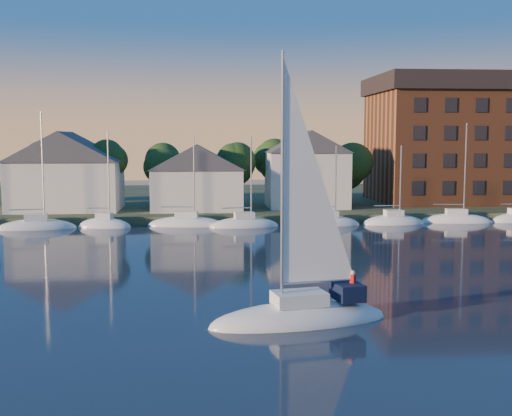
{
  "coord_description": "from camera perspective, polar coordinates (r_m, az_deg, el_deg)",
  "views": [
    {
      "loc": [
        -5.4,
        -22.39,
        9.76
      ],
      "look_at": [
        -1.64,
        22.0,
        4.94
      ],
      "focal_mm": 45.0,
      "sensor_mm": 36.0,
      "label": 1
    }
  ],
  "objects": [
    {
      "name": "wooden_dock",
      "position": [
        75.22,
        -0.68,
        -1.28
      ],
      "size": [
        120.0,
        3.0,
        1.0
      ],
      "primitive_type": "cube",
      "color": "brown",
      "rests_on": "ground"
    },
    {
      "name": "moored_fleet",
      "position": [
        72.24,
        -0.51,
        -1.51
      ],
      "size": [
        87.5,
        2.4,
        12.05
      ],
      "color": "silver",
      "rests_on": "ground"
    },
    {
      "name": "shoreline_land",
      "position": [
        98.02,
        -1.66,
        0.46
      ],
      "size": [
        160.0,
        50.0,
        2.0
      ],
      "primitive_type": "cube",
      "color": "#333F24",
      "rests_on": "ground"
    },
    {
      "name": "clubhouse_west",
      "position": [
        82.17,
        -16.52,
        3.26
      ],
      "size": [
        13.65,
        9.45,
        9.64
      ],
      "color": "silver",
      "rests_on": "shoreline_land"
    },
    {
      "name": "ground",
      "position": [
        25.01,
        8.38,
        -16.86
      ],
      "size": [
        260.0,
        260.0,
        0.0
      ],
      "primitive_type": "plane",
      "color": "black",
      "rests_on": "ground"
    },
    {
      "name": "condo_block",
      "position": [
        95.81,
        19.55,
        5.85
      ],
      "size": [
        31.0,
        17.0,
        17.4
      ],
      "color": "brown",
      "rests_on": "shoreline_land"
    },
    {
      "name": "hero_sailboat",
      "position": [
        34.75,
        4.1,
        -9.07
      ],
      "size": [
        10.38,
        5.06,
        15.31
      ],
      "rotation": [
        0.0,
        0.0,
        3.33
      ],
      "color": "silver",
      "rests_on": "ground"
    },
    {
      "name": "tree_line",
      "position": [
        85.75,
        0.11,
        4.45
      ],
      "size": [
        93.4,
        5.4,
        8.9
      ],
      "color": "#3D2A1B",
      "rests_on": "shoreline_land"
    },
    {
      "name": "clubhouse_centre",
      "position": [
        79.53,
        -5.27,
        2.82
      ],
      "size": [
        11.55,
        8.4,
        8.08
      ],
      "color": "silver",
      "rests_on": "shoreline_land"
    },
    {
      "name": "clubhouse_east",
      "position": [
        82.57,
        4.51,
        3.55
      ],
      "size": [
        10.5,
        8.4,
        9.8
      ],
      "color": "silver",
      "rests_on": "shoreline_land"
    }
  ]
}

